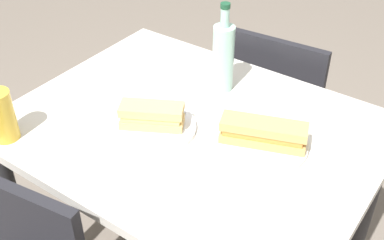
{
  "coord_description": "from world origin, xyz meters",
  "views": [
    {
      "loc": [
        0.66,
        -0.94,
        1.64
      ],
      "look_at": [
        0.0,
        0.0,
        0.79
      ],
      "focal_mm": 45.95,
      "sensor_mm": 36.0,
      "label": 1
    }
  ],
  "objects": [
    {
      "name": "plate_near",
      "position": [
        0.21,
        0.03,
        0.78
      ],
      "size": [
        0.25,
        0.25,
        0.01
      ],
      "primitive_type": "cylinder",
      "color": "silver",
      "rests_on": "dining_table"
    },
    {
      "name": "beer_glass",
      "position": [
        -0.4,
        -0.35,
        0.85
      ],
      "size": [
        0.07,
        0.07,
        0.15
      ],
      "primitive_type": "cylinder",
      "color": "gold",
      "rests_on": "dining_table"
    },
    {
      "name": "baguette_sandwich_near",
      "position": [
        0.21,
        0.03,
        0.82
      ],
      "size": [
        0.24,
        0.15,
        0.07
      ],
      "color": "tan",
      "rests_on": "plate_near"
    },
    {
      "name": "plate_far",
      "position": [
        -0.08,
        -0.08,
        0.78
      ],
      "size": [
        0.25,
        0.25,
        0.01
      ],
      "primitive_type": "cylinder",
      "color": "white",
      "rests_on": "dining_table"
    },
    {
      "name": "knife_far",
      "position": [
        -0.12,
        -0.04,
        0.79
      ],
      "size": [
        0.15,
        0.12,
        0.01
      ],
      "color": "silver",
      "rests_on": "plate_far"
    },
    {
      "name": "water_bottle",
      "position": [
        -0.04,
        0.22,
        0.89
      ],
      "size": [
        0.07,
        0.07,
        0.29
      ],
      "color": "#99C6B7",
      "rests_on": "dining_table"
    },
    {
      "name": "chair_far",
      "position": [
        0.01,
        0.61,
        0.48
      ],
      "size": [
        0.43,
        0.43,
        0.84
      ],
      "color": "black",
      "rests_on": "ground"
    },
    {
      "name": "baguette_sandwich_far",
      "position": [
        -0.08,
        -0.08,
        0.82
      ],
      "size": [
        0.19,
        0.15,
        0.07
      ],
      "color": "tan",
      "rests_on": "plate_far"
    },
    {
      "name": "knife_near",
      "position": [
        0.19,
        0.08,
        0.79
      ],
      "size": [
        0.16,
        0.1,
        0.01
      ],
      "color": "silver",
      "rests_on": "plate_near"
    },
    {
      "name": "dining_table",
      "position": [
        0.0,
        0.0,
        0.65
      ],
      "size": [
        1.06,
        0.83,
        0.77
      ],
      "color": "beige",
      "rests_on": "ground"
    }
  ]
}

